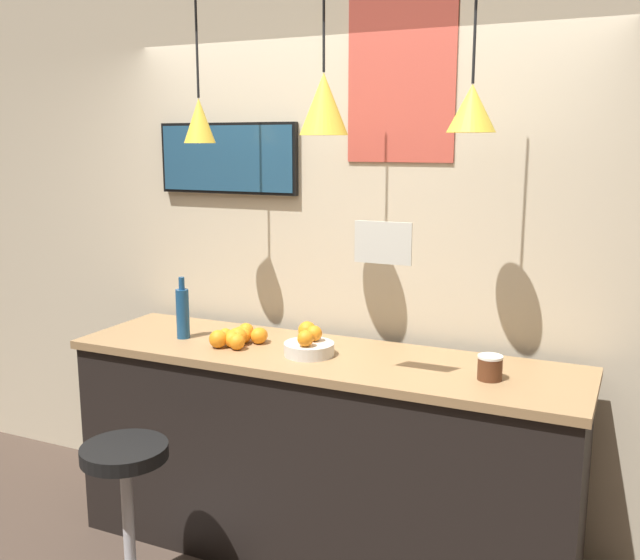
# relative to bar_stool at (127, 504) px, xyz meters

# --- Properties ---
(back_wall) EXTENTS (8.00, 0.06, 2.90)m
(back_wall) POSITION_rel_bar_stool_xyz_m (0.58, 1.14, 0.98)
(back_wall) COLOR beige
(back_wall) RESTS_ON ground_plane
(service_counter) EXTENTS (2.44, 0.65, 1.02)m
(service_counter) POSITION_rel_bar_stool_xyz_m (0.58, 0.70, 0.04)
(service_counter) COLOR black
(service_counter) RESTS_ON ground_plane
(bar_stool) EXTENTS (0.46, 0.46, 0.73)m
(bar_stool) POSITION_rel_bar_stool_xyz_m (0.00, 0.00, 0.00)
(bar_stool) COLOR #B7B7BC
(bar_stool) RESTS_ON ground_plane
(fruit_bowl) EXTENTS (0.23, 0.23, 0.14)m
(fruit_bowl) POSITION_rel_bar_stool_xyz_m (0.54, 0.67, 0.60)
(fruit_bowl) COLOR beige
(fruit_bowl) RESTS_ON service_counter
(orange_pile) EXTENTS (0.24, 0.28, 0.09)m
(orange_pile) POSITION_rel_bar_stool_xyz_m (0.16, 0.67, 0.59)
(orange_pile) COLOR orange
(orange_pile) RESTS_ON service_counter
(juice_bottle) EXTENTS (0.07, 0.07, 0.31)m
(juice_bottle) POSITION_rel_bar_stool_xyz_m (-0.15, 0.66, 0.68)
(juice_bottle) COLOR navy
(juice_bottle) RESTS_ON service_counter
(spread_jar) EXTENTS (0.10, 0.10, 0.10)m
(spread_jar) POSITION_rel_bar_stool_xyz_m (1.38, 0.66, 0.60)
(spread_jar) COLOR #562D19
(spread_jar) RESTS_ON service_counter
(pendant_lamp_left) EXTENTS (0.15, 0.15, 0.82)m
(pendant_lamp_left) POSITION_rel_bar_stool_xyz_m (-0.08, 0.74, 1.63)
(pendant_lamp_left) COLOR black
(pendant_lamp_middle) EXTENTS (0.22, 0.22, 0.78)m
(pendant_lamp_middle) POSITION_rel_bar_stool_xyz_m (0.58, 0.74, 1.69)
(pendant_lamp_middle) COLOR black
(pendant_lamp_right) EXTENTS (0.20, 0.20, 0.78)m
(pendant_lamp_right) POSITION_rel_bar_stool_xyz_m (1.24, 0.74, 1.66)
(pendant_lamp_right) COLOR black
(mounted_tv) EXTENTS (0.83, 0.04, 0.37)m
(mounted_tv) POSITION_rel_bar_stool_xyz_m (-0.14, 1.09, 1.44)
(mounted_tv) COLOR black
(hanging_menu_board) EXTENTS (0.24, 0.01, 0.17)m
(hanging_menu_board) POSITION_rel_bar_stool_xyz_m (0.97, 0.46, 1.13)
(hanging_menu_board) COLOR silver
(wall_poster) EXTENTS (0.53, 0.01, 0.79)m
(wall_poster) POSITION_rel_bar_stool_xyz_m (0.82, 1.11, 1.82)
(wall_poster) COLOR #C64C3D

